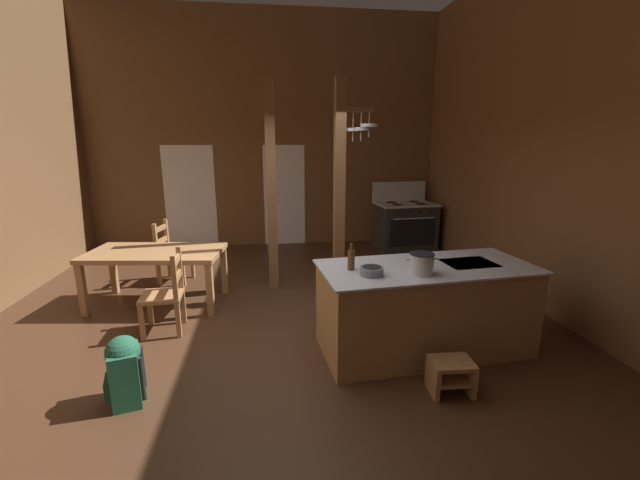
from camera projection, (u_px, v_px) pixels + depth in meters
ground_plane at (272, 344)px, 4.44m from camera, size 7.68×9.34×0.10m
wall_back at (266, 132)px, 8.05m from camera, size 7.68×0.14×4.59m
wall_right at (595, 126)px, 4.32m from camera, size 0.14×9.34×4.59m
glazed_door_back_left at (190, 197)px, 8.09m from camera, size 1.00×0.01×2.05m
glazed_panel_back_right at (284, 196)px, 8.33m from camera, size 0.84×0.01×2.05m
kitchen_island at (424, 308)px, 4.16m from camera, size 2.24×1.16×0.91m
stove_range at (405, 225)px, 8.06m from camera, size 1.20×0.90×1.32m
support_post_with_pot_rack at (342, 183)px, 5.46m from camera, size 0.59×0.25×2.94m
support_post_center at (271, 189)px, 5.72m from camera, size 0.14×0.14×2.94m
step_stool at (451, 374)px, 3.48m from camera, size 0.37×0.30×0.30m
dining_table at (156, 257)px, 5.27m from camera, size 1.80×1.10×0.74m
ladderback_chair_near_window at (171, 253)px, 6.19m from camera, size 0.52×0.52×0.95m
ladderback_chair_by_post at (166, 294)px, 4.55m from camera, size 0.46×0.46×0.95m
backpack at (124, 368)px, 3.32m from camera, size 0.35×0.37×0.60m
stockpot_on_counter at (421, 264)px, 3.78m from camera, size 0.30×0.23×0.20m
mixing_bowl_on_counter at (371, 271)px, 3.76m from camera, size 0.22×0.22×0.08m
bottle_tall_on_counter at (351, 259)px, 3.90m from camera, size 0.07×0.07×0.26m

